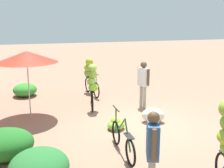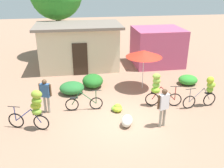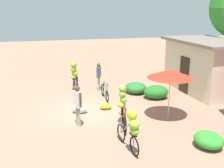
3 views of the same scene
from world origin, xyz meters
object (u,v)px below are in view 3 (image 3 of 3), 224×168
Objects in this scene: produce_sack at (80,108)px; person_vendor at (78,102)px; building_low at (207,65)px; bicycle_leftmost at (74,73)px; bicycle_by_shop at (131,128)px; bicycle_near_pile at (105,93)px; market_umbrella at (170,74)px; person_bystander at (99,74)px; banana_pile_on_ground at (106,106)px; bicycle_center_loaded at (123,103)px.

person_vendor is at bearing -10.97° from produce_sack.
bicycle_leftmost is at bearing -105.14° from building_low.
person_vendor is (-2.55, -1.34, 0.15)m from bicycle_by_shop.
produce_sack is (1.64, -1.57, -0.12)m from bicycle_near_pile.
market_umbrella is 1.34× the size of person_bystander.
bicycle_leftmost is 3.67m from produce_sack.
bicycle_center_loaded is at bearing 6.03° from banana_pile_on_ground.
bicycle_center_loaded is at bearing -1.79° from bicycle_near_pile.
bicycle_center_loaded is at bearing 39.90° from produce_sack.
bicycle_center_loaded is (3.38, -5.99, -0.55)m from building_low.
bicycle_leftmost is at bearing 175.55° from produce_sack.
person_bystander is (-3.29, 1.62, 0.74)m from produce_sack.
bicycle_near_pile is at bearing -1.85° from person_bystander.
building_low reaches higher than bicycle_leftmost.
bicycle_near_pile is at bearing -148.62° from market_umbrella.
bicycle_near_pile is 2.28m from produce_sack.
banana_pile_on_ground is at bearing -76.89° from building_low.
person_vendor is 1.05× the size of person_bystander.
market_umbrella is 3.42m from banana_pile_on_ground.
market_umbrella is 4.26m from produce_sack.
bicycle_leftmost is at bearing -163.82° from banana_pile_on_ground.
person_vendor is (-0.22, -3.82, -0.93)m from market_umbrella.
building_low is 3.17× the size of bicycle_leftmost.
bicycle_center_loaded reaches higher than produce_sack.
bicycle_center_loaded reaches higher than bicycle_by_shop.
bicycle_by_shop is at bearing -10.29° from bicycle_center_loaded.
produce_sack is at bearing -26.29° from person_bystander.
banana_pile_on_ground is (-1.79, -2.29, -1.81)m from market_umbrella.
market_umbrella reaches higher than bicycle_by_shop.
bicycle_leftmost is 1.38m from person_bystander.
bicycle_by_shop is (5.57, -6.38, -0.59)m from building_low.
person_vendor is at bearing -152.38° from bicycle_by_shop.
bicycle_near_pile is at bearing 167.92° from banana_pile_on_ground.
bicycle_by_shop is (2.34, -2.48, -1.08)m from market_umbrella.
person_vendor is at bearing -93.26° from market_umbrella.
bicycle_by_shop is at bearing -4.40° from person_bystander.
person_vendor is at bearing -68.67° from building_low.
market_umbrella is at bearing 51.98° from banana_pile_on_ground.
banana_pile_on_ground is at bearing -6.71° from person_bystander.
building_low is at bearing 129.62° from market_umbrella.
banana_pile_on_ground is 1.28m from produce_sack.
bicycle_center_loaded is at bearing 78.00° from person_vendor.
banana_pile_on_ground is 3.23m from person_bystander.
bicycle_near_pile reaches higher than banana_pile_on_ground.
bicycle_near_pile is (1.93, 1.29, -0.67)m from bicycle_leftmost.
banana_pile_on_ground is at bearing 16.18° from bicycle_leftmost.
person_vendor reaches higher than bicycle_center_loaded.
bicycle_near_pile is 1.50m from banana_pile_on_ground.
bicycle_near_pile is at bearing -90.11° from building_low.
produce_sack is at bearing -114.28° from market_umbrella.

